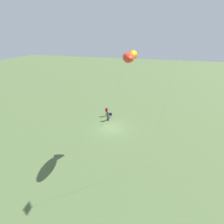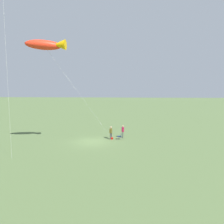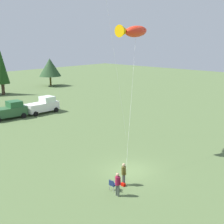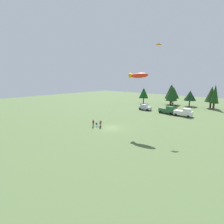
% 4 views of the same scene
% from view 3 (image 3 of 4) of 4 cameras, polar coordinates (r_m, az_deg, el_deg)
% --- Properties ---
extents(ground_plane, '(160.00, 160.00, 0.00)m').
position_cam_3_polar(ground_plane, '(26.67, 3.30, -10.66)').
color(ground_plane, '#51683B').
extents(person_kite_flyer, '(0.46, 0.54, 1.74)m').
position_cam_3_polar(person_kite_flyer, '(23.87, 2.16, -10.97)').
color(person_kite_flyer, '#3B3A3B').
rests_on(person_kite_flyer, ground).
extents(folding_chair, '(0.50, 0.50, 0.82)m').
position_cam_3_polar(folding_chair, '(23.28, 0.11, -13.08)').
color(folding_chair, '#16254F').
rests_on(folding_chair, ground).
extents(person_spectator, '(0.39, 0.52, 1.74)m').
position_cam_3_polar(person_spectator, '(22.33, 1.03, -12.76)').
color(person_spectator, '#485248').
rests_on(person_spectator, ground).
extents(backpack_on_grass, '(0.26, 0.35, 0.22)m').
position_cam_3_polar(backpack_on_grass, '(24.11, 2.07, -13.10)').
color(backpack_on_grass, red).
rests_on(backpack_on_grass, ground).
extents(truck_green_flatbed, '(5.18, 2.83, 2.34)m').
position_cam_3_polar(truck_green_flatbed, '(45.16, -18.32, 0.24)').
color(truck_green_flatbed, '#2E5A34').
rests_on(truck_green_flatbed, ground).
extents(truck_white_pickup, '(5.01, 2.42, 2.34)m').
position_cam_3_polar(truck_white_pickup, '(47.32, -12.54, 1.19)').
color(truck_white_pickup, white).
rests_on(truck_white_pickup, ground).
extents(kite_large_fish, '(9.11, 5.81, 12.08)m').
position_cam_3_polar(kite_large_fish, '(29.67, 3.92, 14.50)').
color(kite_large_fish, red).
rests_on(kite_large_fish, ground).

